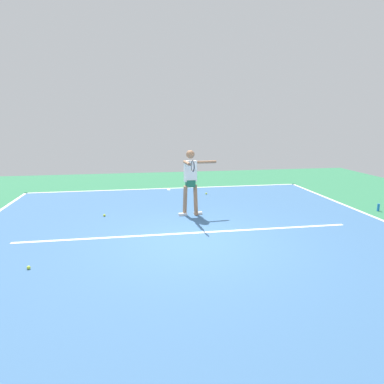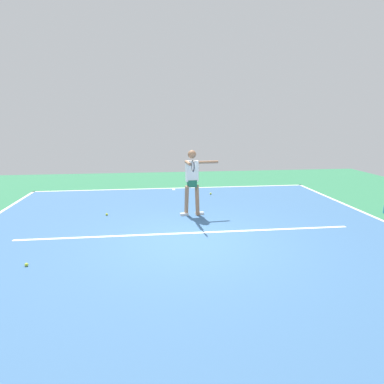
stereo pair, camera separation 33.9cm
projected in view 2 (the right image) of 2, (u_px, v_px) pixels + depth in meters
name	position (u px, v px, depth m)	size (l,w,h in m)	color
ground_plane	(192.00, 242.00, 7.43)	(20.34, 20.34, 0.00)	#2D754C
court_surface	(192.00, 241.00, 7.43)	(10.67, 12.05, 0.00)	#38608E
court_line_baseline_near	(173.00, 188.00, 13.23)	(10.67, 0.10, 0.01)	white
court_line_service	(189.00, 233.00, 7.99)	(8.00, 0.10, 0.01)	white
court_line_centre_mark	(174.00, 189.00, 13.04)	(0.10, 0.30, 0.01)	white
tennis_player	(192.00, 178.00, 9.25)	(1.09, 1.23, 1.85)	#9E7051
tennis_ball_by_baseline	(211.00, 194.00, 12.10)	(0.07, 0.07, 0.07)	#CCE033
tennis_ball_near_service_line	(26.00, 265.00, 6.17)	(0.07, 0.07, 0.07)	#C6E53D
tennis_ball_centre_court	(107.00, 214.00, 9.45)	(0.07, 0.07, 0.07)	#CCE033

